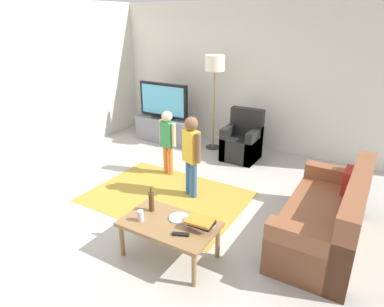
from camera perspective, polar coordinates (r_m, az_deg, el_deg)
ground at (r=4.54m, az=-3.93°, el=-10.10°), size 7.80×7.80×0.00m
wall_back at (r=6.61m, az=10.95°, el=12.46°), size 6.00×0.12×2.70m
wall_left at (r=6.19m, az=-28.24°, el=9.61°), size 0.12×6.00×2.70m
area_rug at (r=4.93m, az=-4.33°, el=-7.27°), size 2.20×1.60×0.01m
tv_stand at (r=7.03m, az=-4.60°, el=4.05°), size 1.20×0.44×0.50m
tv at (r=6.85m, az=-4.86°, el=8.81°), size 1.10×0.28×0.71m
couch at (r=4.18m, az=22.36°, el=-10.37°), size 0.80×1.80×0.86m
armchair at (r=6.18m, az=8.53°, el=1.83°), size 0.60×0.60×0.90m
floor_lamp at (r=6.33m, az=3.86°, el=14.16°), size 0.36×0.36×1.78m
child_near_tv at (r=5.39m, az=-4.16°, el=2.82°), size 0.35×0.17×1.07m
child_center at (r=4.66m, az=-0.14°, el=0.64°), size 0.37×0.23×1.19m
coffee_table at (r=3.63m, az=-3.87°, el=-12.24°), size 1.00×0.60×0.42m
book_stack at (r=3.51m, az=1.55°, el=-11.60°), size 0.29×0.24×0.10m
bottle at (r=3.77m, az=-6.88°, el=-8.02°), size 0.06×0.06×0.28m
tv_remote at (r=3.42m, az=-1.93°, el=-13.49°), size 0.18×0.11×0.02m
soda_can at (r=3.64m, az=-8.70°, el=-10.36°), size 0.07×0.07×0.12m
plate at (r=3.66m, az=-2.16°, el=-10.84°), size 0.22×0.22×0.02m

